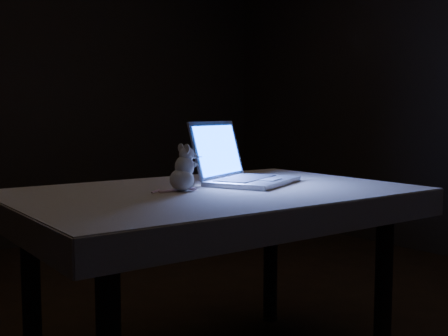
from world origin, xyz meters
TOP-DOWN VIEW (x-y plane):
  - back_wall at (0.00, 2.50)m, footprint 4.50×0.04m
  - table at (-0.12, -0.05)m, footprint 1.35×0.91m
  - tablecloth at (-0.12, -0.01)m, footprint 1.57×1.21m
  - laptop at (0.11, -0.02)m, footprint 0.46×0.44m
  - plush_mouse at (-0.23, -0.02)m, footprint 0.16×0.16m

SIDE VIEW (x-z plane):
  - table at x=-0.12m, z-range 0.00..0.70m
  - tablecloth at x=-0.12m, z-range 0.61..0.71m
  - plush_mouse at x=-0.23m, z-range 0.71..0.87m
  - laptop at x=0.11m, z-range 0.71..0.96m
  - back_wall at x=0.00m, z-range 0.00..2.60m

